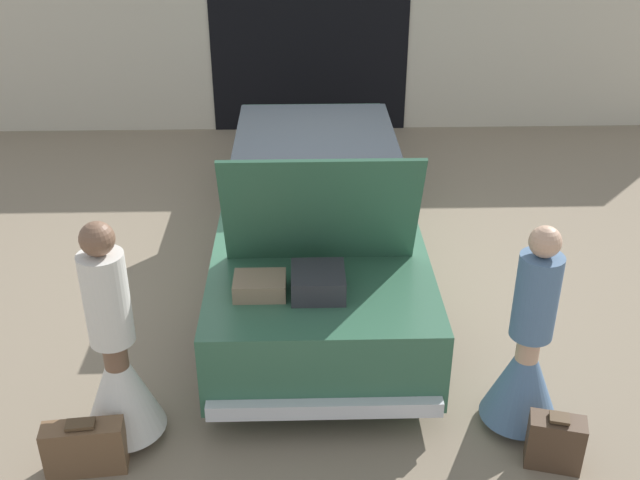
% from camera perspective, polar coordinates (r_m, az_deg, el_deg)
% --- Properties ---
extents(ground_plane, '(40.00, 40.00, 0.00)m').
position_cam_1_polar(ground_plane, '(7.66, -0.29, -1.56)').
color(ground_plane, '#7F705B').
extents(garage_wall_back, '(12.00, 0.14, 2.80)m').
position_cam_1_polar(garage_wall_back, '(10.95, -0.82, 15.47)').
color(garage_wall_back, beige).
rests_on(garage_wall_back, ground_plane).
extents(car, '(1.79, 5.19, 1.84)m').
position_cam_1_polar(car, '(7.40, -0.32, 2.51)').
color(car, '#336047').
rests_on(car, ground_plane).
extents(person_left, '(0.57, 0.57, 1.72)m').
position_cam_1_polar(person_left, '(5.38, -15.19, -9.24)').
color(person_left, brown).
rests_on(person_left, ground_plane).
extents(person_right, '(0.56, 0.56, 1.62)m').
position_cam_1_polar(person_right, '(5.51, 15.44, -8.72)').
color(person_right, tan).
rests_on(person_right, ground_plane).
extents(suitcase_beside_left_person, '(0.55, 0.23, 0.42)m').
position_cam_1_polar(suitcase_beside_left_person, '(5.45, -17.47, -14.87)').
color(suitcase_beside_left_person, brown).
rests_on(suitcase_beside_left_person, ground_plane).
extents(suitcase_beside_right_person, '(0.41, 0.27, 0.42)m').
position_cam_1_polar(suitcase_beside_right_person, '(5.48, 17.46, -14.48)').
color(suitcase_beside_right_person, '#473323').
rests_on(suitcase_beside_right_person, ground_plane).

